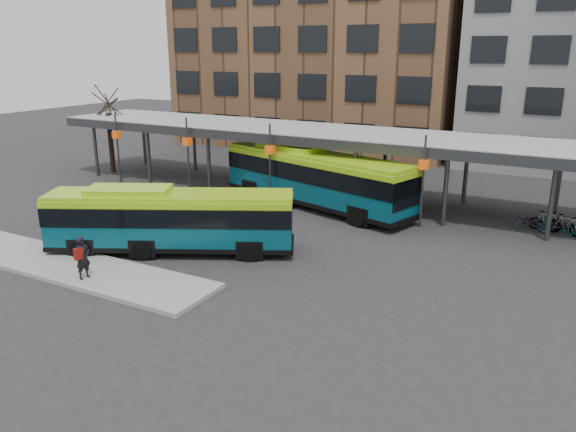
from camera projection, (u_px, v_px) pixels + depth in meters
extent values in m
plane|color=#28282B|center=(217.00, 268.00, 23.81)|extent=(120.00, 120.00, 0.00)
cube|color=gray|center=(69.00, 266.00, 23.77)|extent=(14.00, 3.00, 0.18)
cube|color=#999B9E|center=(341.00, 134.00, 33.59)|extent=(40.00, 6.00, 0.35)
cube|color=#383A3D|center=(319.00, 144.00, 31.11)|extent=(40.00, 0.15, 0.55)
cylinder|color=#383A3D|center=(96.00, 150.00, 40.31)|extent=(0.24, 0.24, 3.80)
cylinder|color=#383A3D|center=(144.00, 140.00, 44.52)|extent=(0.24, 0.24, 3.80)
cylinder|color=#383A3D|center=(149.00, 156.00, 38.03)|extent=(0.24, 0.24, 3.80)
cylinder|color=#383A3D|center=(194.00, 145.00, 42.24)|extent=(0.24, 0.24, 3.80)
cylinder|color=#383A3D|center=(209.00, 163.00, 35.75)|extent=(0.24, 0.24, 3.80)
cylinder|color=#383A3D|center=(251.00, 151.00, 39.95)|extent=(0.24, 0.24, 3.80)
cylinder|color=#383A3D|center=(277.00, 171.00, 33.46)|extent=(0.24, 0.24, 3.80)
cylinder|color=#383A3D|center=(314.00, 157.00, 37.67)|extent=(0.24, 0.24, 3.80)
cylinder|color=#383A3D|center=(355.00, 180.00, 31.18)|extent=(0.24, 0.24, 3.80)
cylinder|color=#383A3D|center=(385.00, 164.00, 35.39)|extent=(0.24, 0.24, 3.80)
cylinder|color=#383A3D|center=(446.00, 190.00, 28.90)|extent=(0.24, 0.24, 3.80)
cylinder|color=#383A3D|center=(466.00, 172.00, 33.10)|extent=(0.24, 0.24, 3.80)
cylinder|color=#383A3D|center=(551.00, 203.00, 26.61)|extent=(0.24, 0.24, 3.80)
cylinder|color=#383A3D|center=(559.00, 182.00, 30.82)|extent=(0.24, 0.24, 3.80)
cylinder|color=#383A3D|center=(118.00, 148.00, 38.13)|extent=(0.12, 0.12, 4.80)
cube|color=#D0460C|center=(117.00, 135.00, 37.87)|extent=(0.45, 0.45, 0.45)
cylinder|color=#383A3D|center=(188.00, 156.00, 35.39)|extent=(0.12, 0.12, 4.80)
cube|color=#D0460C|center=(187.00, 142.00, 35.13)|extent=(0.45, 0.45, 0.45)
cylinder|color=#383A3D|center=(270.00, 165.00, 32.65)|extent=(0.12, 0.12, 4.80)
cube|color=#D0460C|center=(270.00, 150.00, 32.39)|extent=(0.45, 0.45, 0.45)
cylinder|color=#383A3D|center=(423.00, 182.00, 28.53)|extent=(0.12, 0.12, 4.80)
cube|color=#D0460C|center=(424.00, 165.00, 28.27)|extent=(0.45, 0.45, 0.45)
cylinder|color=black|center=(111.00, 143.00, 41.49)|extent=(0.36, 0.36, 4.40)
cylinder|color=black|center=(109.00, 107.00, 40.69)|extent=(0.08, 1.63, 1.59)
cylinder|color=black|center=(109.00, 107.00, 40.82)|extent=(1.63, 0.13, 1.59)
cylinder|color=black|center=(106.00, 107.00, 40.78)|extent=(0.15, 1.63, 1.59)
cylinder|color=black|center=(107.00, 107.00, 40.65)|extent=(1.63, 0.10, 1.59)
cube|color=brown|center=(325.00, 24.00, 52.11)|extent=(26.00, 14.00, 22.00)
cube|color=#074555|center=(171.00, 221.00, 25.30)|extent=(10.76, 6.93, 2.27)
cube|color=black|center=(171.00, 212.00, 25.17)|extent=(10.83, 7.00, 0.86)
cube|color=#97CA14|center=(170.00, 195.00, 24.94)|extent=(10.72, 6.85, 0.18)
cube|color=#97CA14|center=(129.00, 191.00, 24.94)|extent=(3.98, 3.10, 0.32)
cube|color=black|center=(173.00, 243.00, 25.59)|extent=(10.84, 7.01, 0.22)
cylinder|color=black|center=(250.00, 251.00, 24.42)|extent=(0.93, 0.65, 0.91)
cylinder|color=black|center=(254.00, 235.00, 26.54)|extent=(0.93, 0.65, 0.91)
cylinder|color=black|center=(142.00, 250.00, 24.56)|extent=(0.93, 0.65, 0.91)
cylinder|color=black|center=(155.00, 234.00, 26.68)|extent=(0.93, 0.65, 0.91)
cylinder|color=black|center=(81.00, 250.00, 24.64)|extent=(0.93, 0.65, 0.91)
cylinder|color=black|center=(98.00, 234.00, 26.76)|extent=(0.93, 0.65, 0.91)
cube|color=#074555|center=(315.00, 179.00, 32.47)|extent=(12.68, 6.06, 2.60)
cube|color=black|center=(315.00, 170.00, 32.32)|extent=(12.75, 6.13, 0.99)
cube|color=#97CA14|center=(316.00, 155.00, 32.07)|extent=(12.65, 5.96, 0.21)
cube|color=#97CA14|center=(290.00, 147.00, 33.42)|extent=(4.52, 2.98, 0.36)
cube|color=black|center=(315.00, 198.00, 32.81)|extent=(12.76, 6.14, 0.25)
cylinder|color=black|center=(358.00, 217.00, 29.13)|extent=(1.08, 0.60, 1.04)
cylinder|color=black|center=(386.00, 208.00, 30.84)|extent=(1.08, 0.60, 1.04)
cylinder|color=black|center=(285.00, 198.00, 32.79)|extent=(1.08, 0.60, 1.04)
cylinder|color=black|center=(314.00, 191.00, 34.50)|extent=(1.08, 0.60, 1.04)
cylinder|color=black|center=(250.00, 189.00, 34.91)|extent=(1.08, 0.60, 1.04)
cylinder|color=black|center=(279.00, 182.00, 36.62)|extent=(1.08, 0.60, 1.04)
imported|color=black|center=(83.00, 258.00, 22.05)|extent=(0.50, 0.68, 1.73)
cube|color=maroon|center=(78.00, 254.00, 21.85)|extent=(0.23, 0.34, 0.46)
imported|color=slate|center=(531.00, 222.00, 28.61)|extent=(1.63, 0.63, 0.84)
imported|color=slate|center=(546.00, 220.00, 28.63)|extent=(1.74, 0.93, 1.00)
imported|color=slate|center=(557.00, 226.00, 27.96)|extent=(1.63, 0.59, 0.85)
imported|color=slate|center=(566.00, 225.00, 27.87)|extent=(1.78, 0.86, 1.03)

